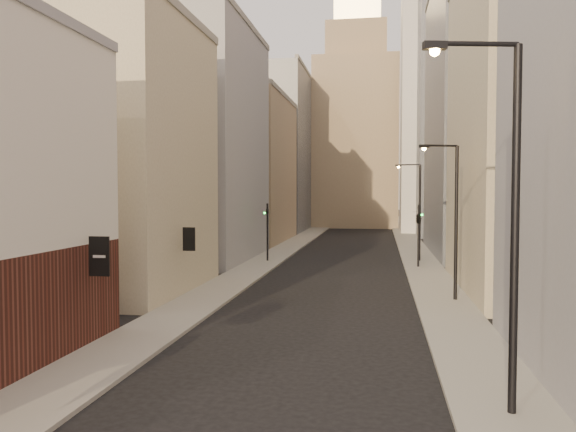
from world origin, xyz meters
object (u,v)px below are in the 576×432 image
(streetlamp_near, at_px, (506,206))
(traffic_light_left, at_px, (267,220))
(clock_tower, at_px, (357,124))
(white_tower, at_px, (429,104))
(streetlamp_far, at_px, (417,206))
(streetlamp_mid, at_px, (452,213))
(traffic_light_right, at_px, (419,219))

(streetlamp_near, relative_size, traffic_light_left, 1.98)
(clock_tower, xyz_separation_m, white_tower, (11.00, -14.00, 0.97))
(streetlamp_near, distance_m, streetlamp_far, 33.31)
(clock_tower, height_order, streetlamp_far, clock_tower)
(clock_tower, bearing_deg, streetlamp_mid, -83.15)
(streetlamp_near, xyz_separation_m, streetlamp_far, (-0.13, 33.29, -0.89))
(clock_tower, xyz_separation_m, traffic_light_left, (-5.33, -51.00, -13.99))
(traffic_light_right, bearing_deg, streetlamp_mid, 118.73)
(streetlamp_near, height_order, streetlamp_far, streetlamp_near)
(streetlamp_far, relative_size, traffic_light_right, 1.67)
(streetlamp_near, bearing_deg, traffic_light_right, 78.88)
(traffic_light_left, distance_m, traffic_light_right, 12.53)
(white_tower, xyz_separation_m, streetlamp_near, (-3.66, -68.10, -12.95))
(white_tower, relative_size, streetlamp_mid, 4.86)
(white_tower, xyz_separation_m, traffic_light_right, (-3.93, -38.84, -14.75))
(white_tower, bearing_deg, streetlamp_mid, -93.34)
(streetlamp_far, bearing_deg, traffic_light_right, -78.00)
(clock_tower, bearing_deg, streetlamp_near, -84.89)
(white_tower, relative_size, streetlamp_far, 4.97)
(streetlamp_far, xyz_separation_m, traffic_light_right, (-0.14, -4.04, -0.91))
(streetlamp_mid, bearing_deg, traffic_light_left, 112.10)
(white_tower, bearing_deg, clock_tower, 128.16)
(clock_tower, height_order, white_tower, clock_tower)
(white_tower, height_order, streetlamp_far, white_tower)
(clock_tower, xyz_separation_m, traffic_light_right, (7.07, -52.84, -13.78))
(streetlamp_near, relative_size, streetlamp_far, 1.19)
(clock_tower, relative_size, traffic_light_right, 8.98)
(white_tower, distance_m, streetlamp_mid, 54.06)
(clock_tower, relative_size, streetlamp_mid, 5.26)
(streetlamp_far, height_order, traffic_light_right, streetlamp_far)
(clock_tower, distance_m, streetlamp_far, 50.98)
(streetlamp_mid, relative_size, traffic_light_left, 1.71)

